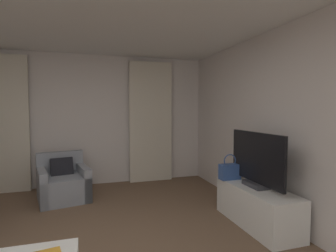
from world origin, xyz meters
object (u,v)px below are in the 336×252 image
object	(u,v)px
armchair	(63,184)
tv_console	(257,206)
tv_flatscreen	(256,161)
handbag_primary	(230,171)

from	to	relation	value
armchair	tv_console	bearing A→B (deg)	-36.16
tv_console	tv_flatscreen	size ratio (longest dim) A/B	1.19
tv_console	tv_flatscreen	bearing A→B (deg)	90.00
tv_console	tv_flatscreen	world-z (taller)	tv_flatscreen
armchair	tv_console	xyz separation A→B (m)	(2.50, -1.83, -0.02)
armchair	tv_console	world-z (taller)	armchair
armchair	tv_console	distance (m)	3.10
armchair	handbag_primary	size ratio (longest dim) A/B	2.59
armchair	handbag_primary	bearing A→B (deg)	-30.02
tv_console	armchair	bearing A→B (deg)	143.84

